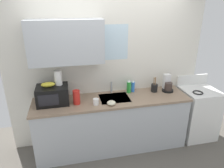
{
  "coord_description": "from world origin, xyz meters",
  "views": [
    {
      "loc": [
        -0.64,
        -2.85,
        2.32
      ],
      "look_at": [
        0.0,
        0.0,
        1.15
      ],
      "focal_mm": 33.03,
      "sensor_mm": 36.0,
      "label": 1
    }
  ],
  "objects_px": {
    "microwave": "(53,95)",
    "stove_range": "(197,112)",
    "dish_soap_bottle_blue": "(133,86)",
    "coffee_maker": "(167,85)",
    "cereal_canister": "(76,97)",
    "banana_bunch": "(48,84)",
    "dish_soap_bottle_green": "(129,87)",
    "utensil_crock": "(154,88)",
    "small_bowl": "(111,103)",
    "paper_towel_roll": "(58,78)",
    "mug_white": "(96,102)"
  },
  "relations": [
    {
      "from": "mug_white",
      "to": "dish_soap_bottle_blue",
      "type": "bearing_deg",
      "value": 26.27
    },
    {
      "from": "dish_soap_bottle_green",
      "to": "dish_soap_bottle_blue",
      "type": "bearing_deg",
      "value": 16.66
    },
    {
      "from": "banana_bunch",
      "to": "paper_towel_roll",
      "type": "relative_size",
      "value": 0.91
    },
    {
      "from": "dish_soap_bottle_green",
      "to": "cereal_canister",
      "type": "bearing_deg",
      "value": -165.77
    },
    {
      "from": "dish_soap_bottle_blue",
      "to": "cereal_canister",
      "type": "xyz_separation_m",
      "value": [
        -0.95,
        -0.25,
        0.01
      ]
    },
    {
      "from": "banana_bunch",
      "to": "small_bowl",
      "type": "xyz_separation_m",
      "value": [
        0.88,
        -0.25,
        -0.27
      ]
    },
    {
      "from": "stove_range",
      "to": "dish_soap_bottle_blue",
      "type": "distance_m",
      "value": 1.3
    },
    {
      "from": "stove_range",
      "to": "dish_soap_bottle_blue",
      "type": "xyz_separation_m",
      "value": [
        -1.16,
        0.19,
        0.54
      ]
    },
    {
      "from": "coffee_maker",
      "to": "mug_white",
      "type": "distance_m",
      "value": 1.29
    },
    {
      "from": "microwave",
      "to": "stove_range",
      "type": "bearing_deg",
      "value": -1.05
    },
    {
      "from": "dish_soap_bottle_blue",
      "to": "stove_range",
      "type": "bearing_deg",
      "value": -9.37
    },
    {
      "from": "paper_towel_roll",
      "to": "dish_soap_bottle_blue",
      "type": "bearing_deg",
      "value": 4.58
    },
    {
      "from": "paper_towel_roll",
      "to": "small_bowl",
      "type": "height_order",
      "value": "paper_towel_roll"
    },
    {
      "from": "dish_soap_bottle_green",
      "to": "mug_white",
      "type": "relative_size",
      "value": 2.4
    },
    {
      "from": "mug_white",
      "to": "small_bowl",
      "type": "bearing_deg",
      "value": -15.26
    },
    {
      "from": "dish_soap_bottle_green",
      "to": "microwave",
      "type": "bearing_deg",
      "value": -174.21
    },
    {
      "from": "utensil_crock",
      "to": "cereal_canister",
      "type": "bearing_deg",
      "value": -172.61
    },
    {
      "from": "dish_soap_bottle_green",
      "to": "banana_bunch",
      "type": "bearing_deg",
      "value": -174.5
    },
    {
      "from": "mug_white",
      "to": "small_bowl",
      "type": "height_order",
      "value": "mug_white"
    },
    {
      "from": "cereal_canister",
      "to": "banana_bunch",
      "type": "bearing_deg",
      "value": 165.62
    },
    {
      "from": "dish_soap_bottle_blue",
      "to": "mug_white",
      "type": "xyz_separation_m",
      "value": [
        -0.68,
        -0.34,
        -0.05
      ]
    },
    {
      "from": "banana_bunch",
      "to": "mug_white",
      "type": "distance_m",
      "value": 0.74
    },
    {
      "from": "coffee_maker",
      "to": "paper_towel_roll",
      "type": "bearing_deg",
      "value": -179.73
    },
    {
      "from": "coffee_maker",
      "to": "dish_soap_bottle_green",
      "type": "xyz_separation_m",
      "value": [
        -0.66,
        0.06,
        0.0
      ]
    },
    {
      "from": "coffee_maker",
      "to": "dish_soap_bottle_blue",
      "type": "height_order",
      "value": "coffee_maker"
    },
    {
      "from": "dish_soap_bottle_green",
      "to": "dish_soap_bottle_blue",
      "type": "distance_m",
      "value": 0.08
    },
    {
      "from": "banana_bunch",
      "to": "dish_soap_bottle_green",
      "type": "height_order",
      "value": "banana_bunch"
    },
    {
      "from": "microwave",
      "to": "small_bowl",
      "type": "xyz_separation_m",
      "value": [
        0.83,
        -0.25,
        -0.1
      ]
    },
    {
      "from": "dish_soap_bottle_green",
      "to": "utensil_crock",
      "type": "height_order",
      "value": "utensil_crock"
    },
    {
      "from": "coffee_maker",
      "to": "dish_soap_bottle_green",
      "type": "distance_m",
      "value": 0.67
    },
    {
      "from": "banana_bunch",
      "to": "dish_soap_bottle_green",
      "type": "distance_m",
      "value": 1.29
    },
    {
      "from": "coffee_maker",
      "to": "cereal_canister",
      "type": "distance_m",
      "value": 1.55
    },
    {
      "from": "stove_range",
      "to": "small_bowl",
      "type": "distance_m",
      "value": 1.7
    },
    {
      "from": "cereal_canister",
      "to": "utensil_crock",
      "type": "distance_m",
      "value": 1.32
    },
    {
      "from": "utensil_crock",
      "to": "small_bowl",
      "type": "relative_size",
      "value": 1.97
    },
    {
      "from": "paper_towel_roll",
      "to": "dish_soap_bottle_green",
      "type": "xyz_separation_m",
      "value": [
        1.11,
        0.07,
        -0.27
      ]
    },
    {
      "from": "dish_soap_bottle_green",
      "to": "small_bowl",
      "type": "height_order",
      "value": "dish_soap_bottle_green"
    },
    {
      "from": "utensil_crock",
      "to": "dish_soap_bottle_blue",
      "type": "bearing_deg",
      "value": 167.94
    },
    {
      "from": "microwave",
      "to": "coffee_maker",
      "type": "relative_size",
      "value": 1.64
    },
    {
      "from": "banana_bunch",
      "to": "small_bowl",
      "type": "bearing_deg",
      "value": -15.79
    },
    {
      "from": "coffee_maker",
      "to": "cereal_canister",
      "type": "height_order",
      "value": "coffee_maker"
    },
    {
      "from": "dish_soap_bottle_green",
      "to": "utensil_crock",
      "type": "relative_size",
      "value": 0.89
    },
    {
      "from": "cereal_canister",
      "to": "small_bowl",
      "type": "relative_size",
      "value": 1.65
    },
    {
      "from": "microwave",
      "to": "dish_soap_bottle_blue",
      "type": "bearing_deg",
      "value": 6.48
    },
    {
      "from": "cereal_canister",
      "to": "small_bowl",
      "type": "height_order",
      "value": "cereal_canister"
    },
    {
      "from": "coffee_maker",
      "to": "utensil_crock",
      "type": "relative_size",
      "value": 1.09
    },
    {
      "from": "coffee_maker",
      "to": "banana_bunch",
      "type": "bearing_deg",
      "value": -178.27
    },
    {
      "from": "stove_range",
      "to": "dish_soap_bottle_blue",
      "type": "height_order",
      "value": "dish_soap_bottle_blue"
    },
    {
      "from": "dish_soap_bottle_green",
      "to": "cereal_canister",
      "type": "distance_m",
      "value": 0.9
    },
    {
      "from": "dish_soap_bottle_blue",
      "to": "small_bowl",
      "type": "distance_m",
      "value": 0.61
    }
  ]
}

